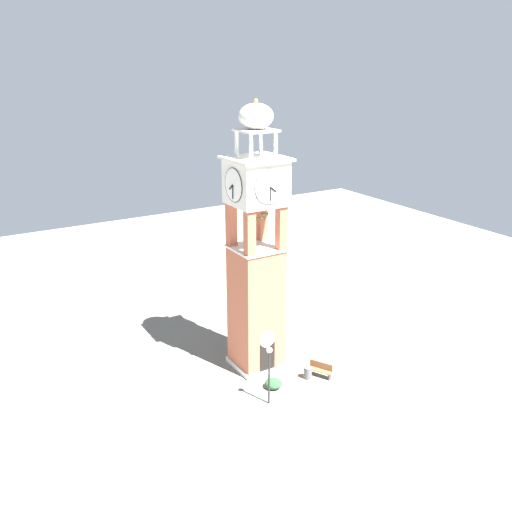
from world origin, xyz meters
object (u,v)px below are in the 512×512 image
lamp_post (269,365)px  trash_bin (308,373)px  park_bench (320,369)px  clock_tower (256,264)px

lamp_post → trash_bin: lamp_post is taller
park_bench → trash_bin: park_bench is taller
park_bench → lamp_post: (-4.47, -0.87, 2.12)m
park_bench → trash_bin: 0.87m
clock_tower → park_bench: bearing=-49.7°
clock_tower → lamp_post: 6.47m
clock_tower → lamp_post: size_ratio=4.62×
lamp_post → trash_bin: bearing=16.2°
park_bench → lamp_post: bearing=-169.0°
clock_tower → lamp_post: (-1.65, -4.21, -4.63)m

